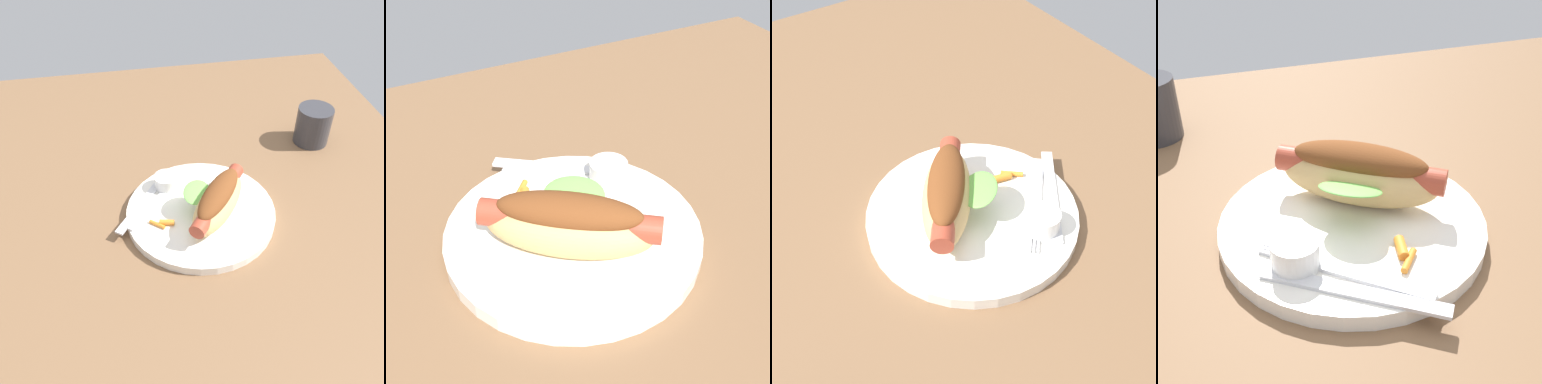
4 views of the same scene
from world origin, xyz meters
The scene contains 7 objects.
ground_plane centered at (0.00, 0.00, -0.90)cm, with size 120.00×90.00×1.80cm, color brown.
plate centered at (2.39, 2.54, 0.80)cm, with size 25.57×25.57×1.60cm, color white.
hot_dog centered at (0.79, 0.37, 4.91)cm, with size 16.15×13.98×6.29cm.
sauce_ramekin centered at (9.21, 7.56, 2.93)cm, with size 4.15×4.15×2.66cm, color white.
fork centered at (5.41, 9.97, 1.80)cm, with size 12.60×11.39×0.40cm.
knife centered at (5.66, 12.16, 1.78)cm, with size 15.84×1.40×0.36cm, color silver.
carrot_garnish centered at (-0.04, 9.29, 2.03)cm, with size 2.36×4.20×0.96cm.
Camera 4 is at (15.57, 39.96, 30.82)cm, focal length 47.76 mm.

